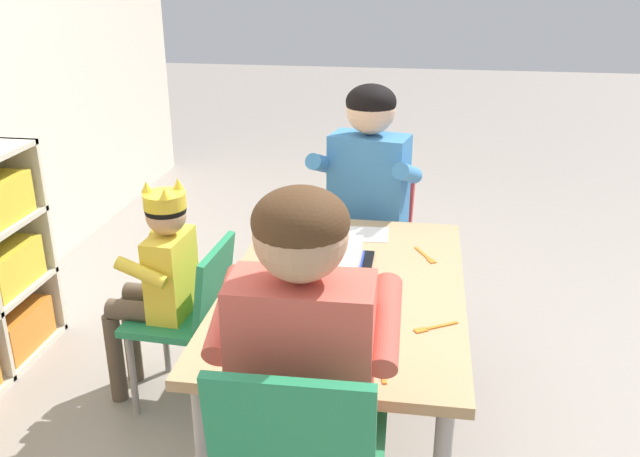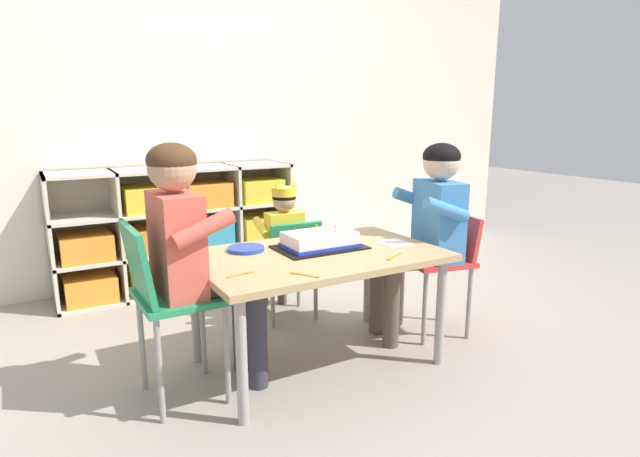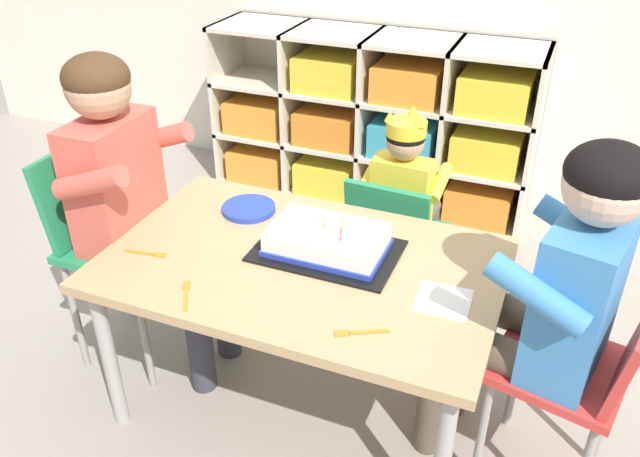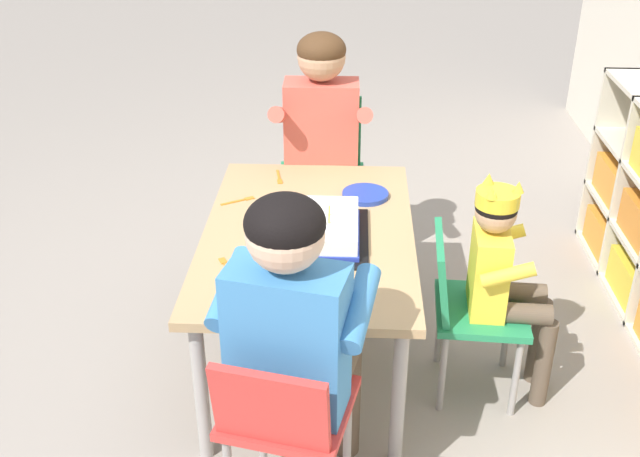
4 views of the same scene
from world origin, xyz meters
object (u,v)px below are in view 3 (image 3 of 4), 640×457
at_px(adult_helper_seated, 132,186).
at_px(birthday_cake_on_tray, 327,242).
at_px(classroom_chair_adult_side, 110,233).
at_px(classroom_chair_blue, 394,235).
at_px(child_with_crown, 406,188).
at_px(classroom_chair_guest_side, 579,373).
at_px(fork_by_napkin, 148,254).
at_px(guest_at_table_side, 553,287).
at_px(activity_table, 303,276).
at_px(fork_near_cake_tray, 358,332).
at_px(fork_beside_plate_stack, 186,294).
at_px(paper_plate_stack, 249,209).

bearing_deg(adult_helper_seated, birthday_cake_on_tray, -86.60).
bearing_deg(adult_helper_seated, classroom_chair_adult_side, 90.00).
relative_size(classroom_chair_blue, child_with_crown, 0.74).
relative_size(classroom_chair_guest_side, fork_by_napkin, 5.12).
xyz_separation_m(classroom_chair_guest_side, guest_at_table_side, (-0.11, 0.02, 0.23)).
xyz_separation_m(activity_table, classroom_chair_adult_side, (-0.70, 0.01, -0.02)).
xyz_separation_m(classroom_chair_blue, adult_helper_seated, (-0.70, -0.52, 0.31)).
relative_size(child_with_crown, fork_near_cake_tray, 6.37).
distance_m(classroom_chair_adult_side, fork_by_napkin, 0.32).
xyz_separation_m(guest_at_table_side, birthday_cake_on_tray, (-0.62, 0.06, -0.05)).
relative_size(activity_table, classroom_chair_guest_side, 1.73).
relative_size(fork_by_napkin, fork_near_cake_tray, 1.00).
bearing_deg(classroom_chair_adult_side, child_with_crown, -53.81).
relative_size(activity_table, fork_beside_plate_stack, 9.32).
bearing_deg(birthday_cake_on_tray, activity_table, -127.01).
height_order(activity_table, classroom_chair_blue, classroom_chair_blue).
bearing_deg(fork_beside_plate_stack, adult_helper_seated, -159.17).
bearing_deg(fork_near_cake_tray, classroom_chair_blue, 72.48).
height_order(classroom_chair_guest_side, guest_at_table_side, guest_at_table_side).
relative_size(child_with_crown, fork_by_napkin, 6.37).
xyz_separation_m(child_with_crown, fork_by_napkin, (-0.55, -0.79, 0.05)).
distance_m(classroom_chair_adult_side, paper_plate_stack, 0.47).
xyz_separation_m(fork_by_napkin, fork_near_cake_tray, (0.68, -0.10, 0.00)).
bearing_deg(fork_near_cake_tray, fork_by_napkin, 144.49).
height_order(activity_table, fork_by_napkin, fork_by_napkin).
height_order(classroom_chair_blue, guest_at_table_side, guest_at_table_side).
distance_m(guest_at_table_side, fork_by_napkin, 1.11).
xyz_separation_m(child_with_crown, classroom_chair_guest_side, (0.65, -0.66, -0.09)).
xyz_separation_m(child_with_crown, fork_beside_plate_stack, (-0.35, -0.91, 0.05)).
bearing_deg(guest_at_table_side, fork_by_napkin, -69.90).
bearing_deg(classroom_chair_adult_side, fork_near_cake_tray, -106.21).
bearing_deg(fork_by_napkin, classroom_chair_adult_side, -40.17).
bearing_deg(fork_near_cake_tray, classroom_chair_guest_side, -3.93).
distance_m(classroom_chair_blue, fork_by_napkin, 0.90).
xyz_separation_m(activity_table, fork_by_napkin, (-0.43, -0.14, 0.06)).
distance_m(paper_plate_stack, fork_beside_plate_stack, 0.47).
xyz_separation_m(classroom_chair_blue, birthday_cake_on_tray, (-0.07, -0.47, 0.23)).
height_order(classroom_chair_blue, paper_plate_stack, classroom_chair_blue).
bearing_deg(classroom_chair_blue, guest_at_table_side, 139.17).
bearing_deg(classroom_chair_blue, activity_table, 80.65).
relative_size(classroom_chair_adult_side, fork_near_cake_tray, 5.99).
bearing_deg(child_with_crown, fork_beside_plate_stack, 72.61).
bearing_deg(child_with_crown, classroom_chair_guest_side, 137.82).
bearing_deg(classroom_chair_blue, birthday_cake_on_tray, 84.74).
bearing_deg(child_with_crown, guest_at_table_side, 133.79).
height_order(adult_helper_seated, fork_near_cake_tray, adult_helper_seated).
relative_size(classroom_chair_adult_side, fork_beside_plate_stack, 6.32).
bearing_deg(classroom_chair_guest_side, fork_beside_plate_stack, -63.49).
xyz_separation_m(birthday_cake_on_tray, fork_by_napkin, (-0.48, -0.21, -0.03)).
distance_m(adult_helper_seated, fork_beside_plate_stack, 0.47).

